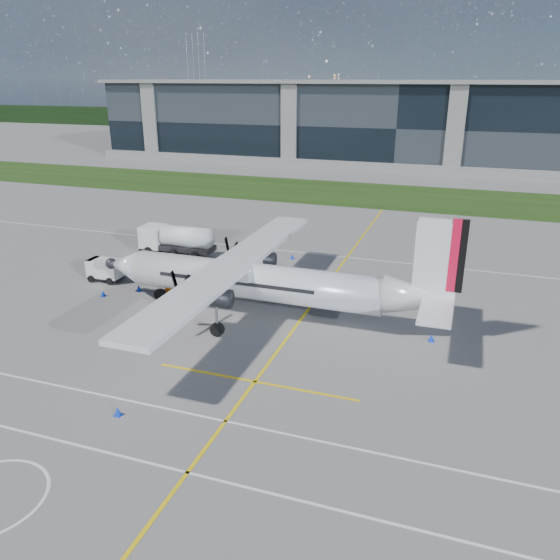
{
  "coord_description": "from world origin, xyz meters",
  "views": [
    {
      "loc": [
        13.13,
        -30.93,
        16.19
      ],
      "look_at": [
        1.85,
        1.67,
        3.3
      ],
      "focal_mm": 35.0,
      "sensor_mm": 36.0,
      "label": 1
    }
  ],
  "objects": [
    {
      "name": "safety_cone_nose_stbd",
      "position": [
        -10.97,
        3.95,
        0.25
      ],
      "size": [
        0.36,
        0.36,
        0.5
      ],
      "primitive_type": "cone",
      "color": "#0B2EC1",
      "rests_on": "ground"
    },
    {
      "name": "white_lane_line",
      "position": [
        0.0,
        -14.0,
        0.01
      ],
      "size": [
        90.0,
        0.15,
        0.01
      ],
      "primitive_type": "cube",
      "color": "white",
      "rests_on": "ground"
    },
    {
      "name": "safety_cone_fwd",
      "position": [
        -12.98,
        2.04,
        0.25
      ],
      "size": [
        0.36,
        0.36,
        0.5
      ],
      "primitive_type": "cone",
      "color": "#0B2EC1",
      "rests_on": "ground"
    },
    {
      "name": "fuel_tanker_truck",
      "position": [
        -13.23,
        13.43,
        1.43
      ],
      "size": [
        7.65,
        2.49,
        2.87
      ],
      "primitive_type": null,
      "color": "silver",
      "rests_on": "ground"
    },
    {
      "name": "ground",
      "position": [
        0.0,
        40.0,
        0.0
      ],
      "size": [
        400.0,
        400.0,
        0.0
      ],
      "primitive_type": "plane",
      "color": "slate",
      "rests_on": "ground"
    },
    {
      "name": "yellow_taxiway_centerline",
      "position": [
        3.0,
        10.0,
        0.01
      ],
      "size": [
        0.2,
        70.0,
        0.01
      ],
      "primitive_type": "cube",
      "color": "yellow",
      "rests_on": "ground"
    },
    {
      "name": "safety_cone_stbdwing",
      "position": [
        -1.8,
        15.78,
        0.25
      ],
      "size": [
        0.36,
        0.36,
        0.5
      ],
      "primitive_type": "cone",
      "color": "#0B2EC1",
      "rests_on": "ground"
    },
    {
      "name": "grass_strip",
      "position": [
        0.0,
        48.0,
        0.02
      ],
      "size": [
        400.0,
        18.0,
        0.04
      ],
      "primitive_type": "cube",
      "color": "#1B360E",
      "rests_on": "ground"
    },
    {
      "name": "ground_crew_person",
      "position": [
        -8.02,
        3.62,
        1.08
      ],
      "size": [
        0.97,
        1.07,
        2.17
      ],
      "primitive_type": "imported",
      "rotation": [
        0.0,
        0.0,
        1.09
      ],
      "color": "#F25907",
      "rests_on": "ground"
    },
    {
      "name": "tree_line",
      "position": [
        0.0,
        140.0,
        3.0
      ],
      "size": [
        400.0,
        6.0,
        6.0
      ],
      "primitive_type": "cube",
      "color": "black",
      "rests_on": "ground"
    },
    {
      "name": "safety_cone_tail",
      "position": [
        12.01,
        2.45,
        0.25
      ],
      "size": [
        0.36,
        0.36,
        0.5
      ],
      "primitive_type": "cone",
      "color": "#0B2EC1",
      "rests_on": "ground"
    },
    {
      "name": "baggage_tug",
      "position": [
        -14.92,
        5.18,
        0.91
      ],
      "size": [
        3.02,
        1.81,
        1.81
      ],
      "primitive_type": null,
      "color": "silver",
      "rests_on": "ground"
    },
    {
      "name": "turboprop_aircraft",
      "position": [
        0.43,
        2.8,
        4.08
      ],
      "size": [
        26.22,
        27.19,
        8.16
      ],
      "primitive_type": null,
      "color": "silver",
      "rests_on": "ground"
    },
    {
      "name": "safety_cone_portwing",
      "position": [
        -2.39,
        -11.32,
        0.25
      ],
      "size": [
        0.36,
        0.36,
        0.5
      ],
      "primitive_type": "cone",
      "color": "#0B2EC1",
      "rests_on": "ground"
    },
    {
      "name": "pylon_west",
      "position": [
        -80.0,
        150.0,
        15.0
      ],
      "size": [
        9.0,
        4.6,
        30.0
      ],
      "primitive_type": null,
      "color": "gray",
      "rests_on": "ground"
    },
    {
      "name": "terminal_building",
      "position": [
        0.0,
        80.0,
        7.5
      ],
      "size": [
        120.0,
        20.0,
        15.0
      ],
      "primitive_type": "cube",
      "color": "black",
      "rests_on": "ground"
    }
  ]
}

